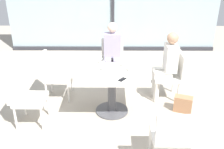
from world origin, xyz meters
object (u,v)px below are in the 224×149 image
chair_near_window (112,58)px  coffee_cup (130,68)px  dining_table_main (112,83)px  person_near_window (112,50)px  chair_front_right (172,134)px  wine_glass_3 (104,63)px  cell_phone_on_table (122,79)px  wine_glass_1 (138,67)px  chair_far_right (172,73)px  handbag_0 (183,104)px  chair_side_end (24,95)px  person_far_right (167,63)px  wine_glass_0 (124,60)px  wine_glass_2 (100,57)px  chair_far_left (53,73)px

chair_near_window → coffee_cup: chair_near_window is taller
dining_table_main → person_near_window: size_ratio=0.92×
chair_front_right → wine_glass_3: bearing=122.8°
chair_near_window → cell_phone_on_table: (0.16, -1.52, 0.24)m
chair_front_right → wine_glass_1: 1.29m
chair_far_right → person_near_window: person_near_window is taller
wine_glass_1 → handbag_0: 1.09m
chair_side_end → coffee_cup: chair_side_end is taller
chair_near_window → wine_glass_1: wine_glass_1 is taller
person_far_right → coffee_cup: person_far_right is taller
person_near_window → coffee_cup: size_ratio=14.00×
wine_glass_3 → cell_phone_on_table: size_ratio=1.28×
chair_far_right → handbag_0: size_ratio=2.90×
wine_glass_3 → handbag_0: 1.53m
wine_glass_0 → chair_front_right: bearing=-70.5°
dining_table_main → chair_side_end: (-1.35, -0.33, -0.04)m
wine_glass_0 → person_far_right: bearing=18.9°
person_far_right → handbag_0: 0.78m
wine_glass_1 → wine_glass_3: same height
wine_glass_2 → coffee_cup: bearing=-31.7°
person_far_right → chair_side_end: bearing=-160.4°
chair_side_end → wine_glass_0: (1.55, 0.56, 0.37)m
chair_far_right → cell_phone_on_table: chair_far_right is taller
dining_table_main → wine_glass_2: 0.54m
chair_near_window → coffee_cup: 1.25m
chair_front_right → person_near_window: bearing=106.8°
person_near_window → wine_glass_2: (-0.20, -0.77, 0.16)m
coffee_cup → handbag_0: size_ratio=0.30×
person_far_right → wine_glass_1: size_ratio=6.81×
chair_far_right → wine_glass_1: 0.96m
person_far_right → cell_phone_on_table: 1.12m
chair_near_window → person_near_window: bearing=-90.0°
chair_side_end → chair_front_right: 2.28m
wine_glass_0 → coffee_cup: size_ratio=2.06×
chair_near_window → handbag_0: (1.21, -1.25, -0.36)m
person_far_right → handbag_0: bearing=-64.4°
chair_far_left → person_near_window: 1.29m
chair_near_window → cell_phone_on_table: 1.54m
dining_table_main → chair_far_right: size_ratio=1.34×
chair_side_end → person_far_right: size_ratio=0.69×
dining_table_main → chair_far_left: (-1.09, 0.50, -0.04)m
chair_far_left → wine_glass_3: 1.10m
dining_table_main → handbag_0: size_ratio=3.88×
wine_glass_2 → handbag_0: size_ratio=0.62×
chair_far_left → chair_side_end: (-0.26, -0.83, 0.00)m
dining_table_main → chair_far_right: (1.09, 0.50, -0.04)m
dining_table_main → chair_near_window: size_ratio=1.34×
chair_side_end → person_far_right: (2.33, 0.83, 0.20)m
person_near_window → wine_glass_3: 1.09m
wine_glass_2 → wine_glass_3: same height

